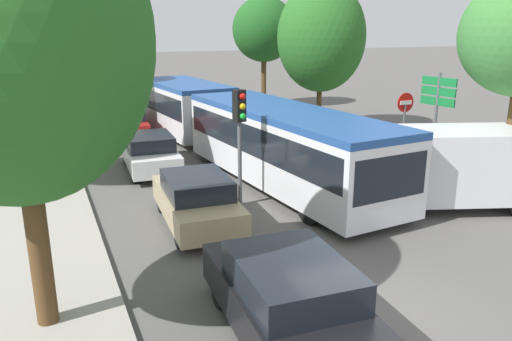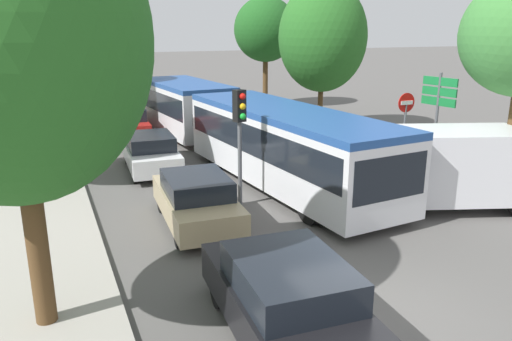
# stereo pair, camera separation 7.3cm
# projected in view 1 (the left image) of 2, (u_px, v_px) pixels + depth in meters

# --- Properties ---
(ground_plane) EXTENTS (200.00, 200.00, 0.00)m
(ground_plane) POSITION_uv_depth(u_px,v_px,m) (373.00, 315.00, 9.14)
(ground_plane) COLOR #565451
(kerb_strip_left) EXTENTS (3.20, 39.82, 0.14)m
(kerb_strip_left) POSITION_uv_depth(u_px,v_px,m) (30.00, 157.00, 20.03)
(kerb_strip_left) COLOR #9E998E
(kerb_strip_left) RESTS_ON ground
(articulated_bus) EXTENTS (4.09, 17.49, 2.57)m
(articulated_bus) POSITION_uv_depth(u_px,v_px,m) (234.00, 123.00, 19.29)
(articulated_bus) COLOR silver
(articulated_bus) RESTS_ON ground
(city_bus_rear) EXTENTS (3.17, 11.13, 2.37)m
(city_bus_rear) POSITION_uv_depth(u_px,v_px,m) (90.00, 83.00, 34.33)
(city_bus_rear) COLOR silver
(city_bus_rear) RESTS_ON ground
(queued_car_black) EXTENTS (2.10, 4.43, 1.50)m
(queued_car_black) POSITION_uv_depth(u_px,v_px,m) (289.00, 300.00, 8.21)
(queued_car_black) COLOR black
(queued_car_black) RESTS_ON ground
(queued_car_tan) EXTENTS (1.94, 4.09, 1.39)m
(queued_car_tan) POSITION_uv_depth(u_px,v_px,m) (197.00, 200.00, 13.12)
(queued_car_tan) COLOR tan
(queued_car_tan) RESTS_ON ground
(queued_car_white) EXTENTS (1.93, 4.07, 1.38)m
(queued_car_white) POSITION_uv_depth(u_px,v_px,m) (150.00, 153.00, 18.06)
(queued_car_white) COLOR white
(queued_car_white) RESTS_ON ground
(queued_car_red) EXTENTS (2.03, 4.27, 1.45)m
(queued_car_red) POSITION_uv_depth(u_px,v_px,m) (125.00, 123.00, 23.40)
(queued_car_red) COLOR #B21E19
(queued_car_red) RESTS_ON ground
(white_van) EXTENTS (5.37, 3.54, 2.31)m
(white_van) POSITION_uv_depth(u_px,v_px,m) (460.00, 166.00, 14.30)
(white_van) COLOR silver
(white_van) RESTS_ON ground
(traffic_light) EXTENTS (0.38, 0.39, 3.40)m
(traffic_light) POSITION_uv_depth(u_px,v_px,m) (240.00, 122.00, 14.11)
(traffic_light) COLOR #56595E
(traffic_light) RESTS_ON ground
(no_entry_sign) EXTENTS (0.70, 0.08, 2.82)m
(no_entry_sign) POSITION_uv_depth(u_px,v_px,m) (404.00, 119.00, 18.05)
(no_entry_sign) COLOR #56595E
(no_entry_sign) RESTS_ON ground
(direction_sign_post) EXTENTS (0.26, 1.39, 3.60)m
(direction_sign_post) POSITION_uv_depth(u_px,v_px,m) (437.00, 103.00, 17.15)
(direction_sign_post) COLOR #56595E
(direction_sign_post) RESTS_ON ground
(tree_left_near) EXTENTS (4.22, 4.22, 7.45)m
(tree_left_near) POSITION_uv_depth(u_px,v_px,m) (19.00, 48.00, 7.55)
(tree_left_near) COLOR #51381E
(tree_left_near) RESTS_ON ground
(tree_left_mid) EXTENTS (4.14, 4.14, 7.10)m
(tree_left_mid) POSITION_uv_depth(u_px,v_px,m) (16.00, 46.00, 15.46)
(tree_left_mid) COLOR #51381E
(tree_left_mid) RESTS_ON ground
(tree_left_far) EXTENTS (4.73, 4.73, 8.02)m
(tree_left_far) POSITION_uv_depth(u_px,v_px,m) (40.00, 22.00, 22.15)
(tree_left_far) COLOR #51381E
(tree_left_far) RESTS_ON ground
(tree_left_distant) EXTENTS (4.65, 4.65, 7.29)m
(tree_left_distant) POSITION_uv_depth(u_px,v_px,m) (40.00, 38.00, 28.68)
(tree_left_distant) COLOR #51381E
(tree_left_distant) RESTS_ON ground
(tree_right_mid) EXTENTS (4.29, 4.29, 7.25)m
(tree_right_mid) POSITION_uv_depth(u_px,v_px,m) (321.00, 37.00, 24.14)
(tree_right_mid) COLOR #51381E
(tree_right_mid) RESTS_ON ground
(tree_right_far) EXTENTS (4.03, 4.03, 6.96)m
(tree_right_far) POSITION_uv_depth(u_px,v_px,m) (264.00, 31.00, 31.76)
(tree_right_far) COLOR #51381E
(tree_right_far) RESTS_ON ground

